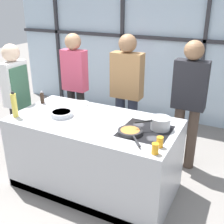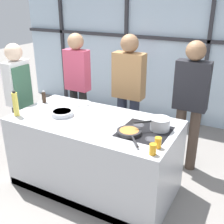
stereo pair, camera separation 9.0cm
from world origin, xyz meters
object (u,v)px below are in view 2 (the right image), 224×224
object	(u,v)px
oil_bottle	(15,104)
pepper_grinder	(44,97)
spectator_far_left	(77,81)
white_plate	(82,103)
mixing_bowl	(62,113)
saucepan	(160,124)
frying_pan	(129,132)
juice_glass_far	(158,143)
chef	(19,94)
spectator_center_right	(190,99)
juice_glass_near	(153,149)
spectator_center_left	(129,89)

from	to	relation	value
oil_bottle	pepper_grinder	distance (m)	0.51
spectator_far_left	oil_bottle	distance (m)	1.28
white_plate	mixing_bowl	size ratio (longest dim) A/B	0.88
pepper_grinder	saucepan	bearing A→B (deg)	-1.81
frying_pan	oil_bottle	xyz separation A→B (m)	(-1.40, -0.20, 0.13)
saucepan	pepper_grinder	xyz separation A→B (m)	(-1.66, 0.05, 0.01)
mixing_bowl	juice_glass_far	size ratio (longest dim) A/B	2.54
spectator_far_left	saucepan	xyz separation A→B (m)	(1.65, -0.83, -0.04)
juice_glass_far	spectator_far_left	bearing A→B (deg)	145.50
pepper_grinder	oil_bottle	bearing A→B (deg)	-88.86
chef	frying_pan	world-z (taller)	chef
mixing_bowl	oil_bottle	world-z (taller)	oil_bottle
spectator_center_right	saucepan	xyz separation A→B (m)	(-0.12, -0.83, -0.03)
frying_pan	pepper_grinder	bearing A→B (deg)	167.79
juice_glass_far	frying_pan	bearing A→B (deg)	160.42
saucepan	juice_glass_near	xyz separation A→B (m)	(0.12, -0.52, -0.02)
spectator_far_left	juice_glass_near	size ratio (longest dim) A/B	16.50
chef	spectator_center_right	world-z (taller)	spectator_center_right
juice_glass_near	mixing_bowl	bearing A→B (deg)	165.47
spectator_far_left	mixing_bowl	bearing A→B (deg)	115.25
mixing_bowl	juice_glass_far	bearing A→B (deg)	-8.54
spectator_far_left	mixing_bowl	world-z (taller)	spectator_far_left
pepper_grinder	mixing_bowl	bearing A→B (deg)	-26.24
oil_bottle	juice_glass_far	xyz separation A→B (m)	(1.76, 0.07, -0.09)
white_plate	spectator_center_left	bearing A→B (deg)	54.48
oil_bottle	juice_glass_near	bearing A→B (deg)	-2.26
spectator_center_left	juice_glass_near	bearing A→B (deg)	123.09
mixing_bowl	juice_glass_far	xyz separation A→B (m)	(1.28, -0.19, 0.02)
chef	juice_glass_near	world-z (taller)	chef
frying_pan	saucepan	bearing A→B (deg)	46.22
oil_bottle	spectator_far_left	bearing A→B (deg)	90.08
spectator_far_left	juice_glass_near	distance (m)	2.23
chef	mixing_bowl	xyz separation A→B (m)	(0.91, -0.21, -0.03)
spectator_center_left	saucepan	world-z (taller)	spectator_center_left
chef	juice_glass_far	distance (m)	2.24
chef	white_plate	world-z (taller)	chef
saucepan	oil_bottle	size ratio (longest dim) A/B	1.09
oil_bottle	juice_glass_far	bearing A→B (deg)	2.28
juice_glass_far	white_plate	bearing A→B (deg)	154.04
pepper_grinder	juice_glass_near	size ratio (longest dim) A/B	1.62
spectator_far_left	white_plate	distance (m)	0.75
white_plate	juice_glass_far	world-z (taller)	juice_glass_far
spectator_center_left	mixing_bowl	world-z (taller)	spectator_center_left
white_plate	pepper_grinder	distance (m)	0.52
saucepan	juice_glass_far	world-z (taller)	saucepan
spectator_center_left	saucepan	bearing A→B (deg)	132.61
saucepan	juice_glass_near	size ratio (longest dim) A/B	3.21
juice_glass_far	spectator_center_left	bearing A→B (deg)	126.01
spectator_center_left	mixing_bowl	bearing A→B (deg)	68.48
juice_glass_near	spectator_far_left	bearing A→B (deg)	142.53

